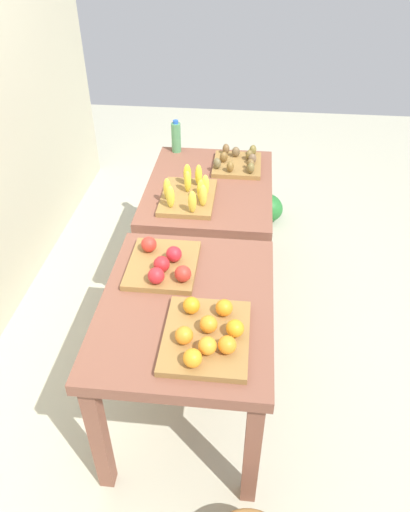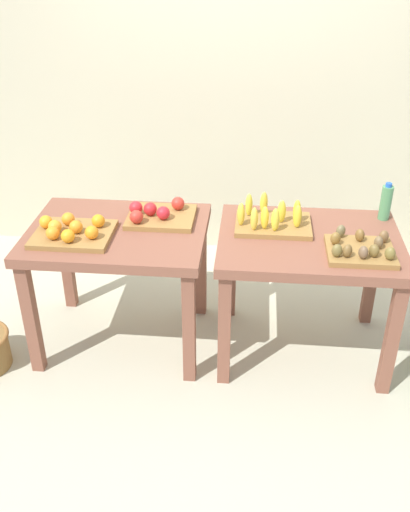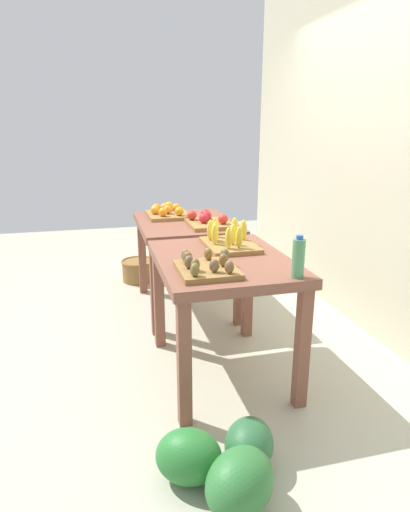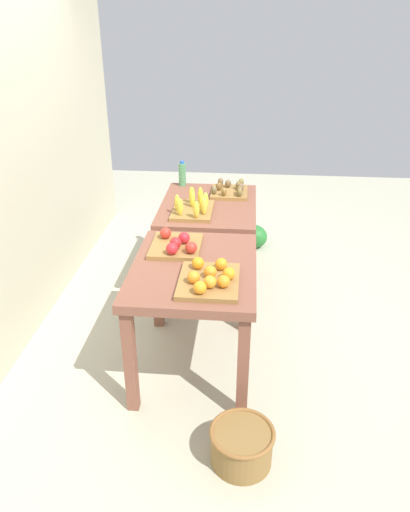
# 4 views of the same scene
# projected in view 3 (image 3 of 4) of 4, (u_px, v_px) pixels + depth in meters

# --- Properties ---
(ground_plane) EXTENTS (8.00, 8.00, 0.00)m
(ground_plane) POSITION_uv_depth(u_px,v_px,m) (201.00, 334.00, 3.40)
(ground_plane) COLOR #B2B098
(back_wall) EXTENTS (4.40, 0.12, 3.00)m
(back_wall) POSITION_uv_depth(u_px,v_px,m) (372.00, 137.00, 3.29)
(back_wall) COLOR beige
(back_wall) RESTS_ON ground_plane
(display_table_left) EXTENTS (1.04, 0.80, 0.80)m
(display_table_left) POSITION_uv_depth(u_px,v_px,m) (186.00, 234.00, 3.73)
(display_table_left) COLOR brown
(display_table_left) RESTS_ON ground_plane
(display_table_right) EXTENTS (1.04, 0.80, 0.80)m
(display_table_right) POSITION_uv_depth(u_px,v_px,m) (222.00, 276.00, 2.69)
(display_table_right) COLOR brown
(display_table_right) RESTS_ON ground_plane
(orange_bin) EXTENTS (0.44, 0.36, 0.11)m
(orange_bin) POSITION_uv_depth(u_px,v_px,m) (167.00, 212.00, 3.87)
(orange_bin) COLOR olive
(orange_bin) RESTS_ON display_table_left
(apple_bin) EXTENTS (0.41, 0.34, 0.11)m
(apple_bin) POSITION_uv_depth(u_px,v_px,m) (208.00, 221.00, 3.51)
(apple_bin) COLOR olive
(apple_bin) RESTS_ON display_table_left
(banana_crate) EXTENTS (0.44, 0.32, 0.17)m
(banana_crate) POSITION_uv_depth(u_px,v_px,m) (228.00, 240.00, 2.87)
(banana_crate) COLOR olive
(banana_crate) RESTS_ON display_table_right
(kiwi_bin) EXTENTS (0.36, 0.33, 0.10)m
(kiwi_bin) POSITION_uv_depth(u_px,v_px,m) (206.00, 267.00, 2.37)
(kiwi_bin) COLOR olive
(kiwi_bin) RESTS_ON display_table_right
(water_bottle) EXTENTS (0.07, 0.07, 0.23)m
(water_bottle) POSITION_uv_depth(u_px,v_px,m) (298.00, 258.00, 2.27)
(water_bottle) COLOR #4C8C59
(water_bottle) RESTS_ON display_table_right
(watermelon_pile) EXTENTS (0.62, 0.66, 0.27)m
(watermelon_pile) POSITION_uv_depth(u_px,v_px,m) (226.00, 463.00, 1.92)
(watermelon_pile) COLOR #2D6F33
(watermelon_pile) RESTS_ON ground_plane
(wicker_basket) EXTENTS (0.36, 0.36, 0.23)m
(wicker_basket) POSITION_uv_depth(u_px,v_px,m) (139.00, 270.00, 4.56)
(wicker_basket) COLOR olive
(wicker_basket) RESTS_ON ground_plane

